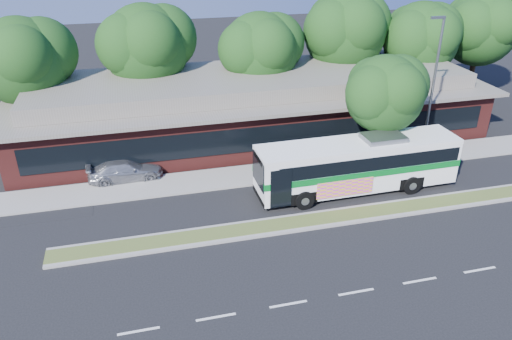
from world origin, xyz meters
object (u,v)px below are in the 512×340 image
(transit_bus, at_px, (358,161))
(sidewalk_tree, at_px, (389,91))
(lamp_post, at_px, (432,86))
(sedan, at_px, (125,170))

(transit_bus, xyz_separation_m, sidewalk_tree, (2.63, 2.19, 3.20))
(lamp_post, relative_size, sidewalk_tree, 1.26)
(lamp_post, relative_size, sedan, 2.06)
(lamp_post, bearing_deg, transit_bus, -154.63)
(sedan, relative_size, sidewalk_tree, 0.61)
(lamp_post, relative_size, transit_bus, 0.78)
(sedan, xyz_separation_m, sidewalk_tree, (15.49, -2.39, 4.38))
(sedan, distance_m, sidewalk_tree, 16.28)
(lamp_post, bearing_deg, sedan, 174.51)
(lamp_post, bearing_deg, sidewalk_tree, -169.66)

